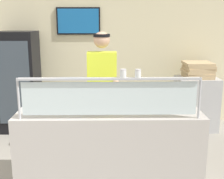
{
  "coord_description": "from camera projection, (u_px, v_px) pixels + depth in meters",
  "views": [
    {
      "loc": [
        0.96,
        -2.77,
        1.91
      ],
      "look_at": [
        1.02,
        0.44,
        1.16
      ],
      "focal_mm": 48.03,
      "sensor_mm": 36.0,
      "label": 1
    }
  ],
  "objects": [
    {
      "name": "pizza_box_stack",
      "position": [
        198.0,
        70.0,
        5.16
      ],
      "size": [
        0.5,
        0.49,
        0.27
      ],
      "color": "tan",
      "rests_on": "prep_shelf"
    },
    {
      "name": "prep_shelf",
      "position": [
        196.0,
        103.0,
        5.29
      ],
      "size": [
        0.7,
        0.55,
        0.93
      ],
      "primitive_type": "cube",
      "color": "#B7BABF",
      "rests_on": "ground"
    },
    {
      "name": "pepper_flake_shaker",
      "position": [
        138.0,
        74.0,
        2.87
      ],
      "size": [
        0.06,
        0.06,
        0.08
      ],
      "color": "white",
      "rests_on": "sneeze_guard"
    },
    {
      "name": "serving_counter",
      "position": [
        109.0,
        149.0,
        3.41
      ],
      "size": [
        1.97,
        0.79,
        0.95
      ],
      "primitive_type": "cube",
      "color": "#BCB7B2",
      "rests_on": "ground"
    },
    {
      "name": "pizza_server",
      "position": [
        94.0,
        106.0,
        3.26
      ],
      "size": [
        0.08,
        0.28,
        0.01
      ],
      "primitive_type": "cube",
      "rotation": [
        0.0,
        0.0,
        -0.0
      ],
      "color": "#ADAFB7",
      "rests_on": "pizza_tray"
    },
    {
      "name": "drink_fridge",
      "position": [
        19.0,
        82.0,
        5.2
      ],
      "size": [
        0.64,
        0.64,
        1.72
      ],
      "color": "black",
      "rests_on": "ground"
    },
    {
      "name": "shop_rear_unit",
      "position": [
        108.0,
        50.0,
        5.54
      ],
      "size": [
        6.37,
        0.13,
        2.7
      ],
      "color": "beige",
      "rests_on": "ground"
    },
    {
      "name": "parmesan_shaker",
      "position": [
        123.0,
        74.0,
        2.87
      ],
      "size": [
        0.06,
        0.06,
        0.08
      ],
      "color": "white",
      "rests_on": "sneeze_guard"
    },
    {
      "name": "worker_figure",
      "position": [
        102.0,
        89.0,
        3.96
      ],
      "size": [
        0.41,
        0.5,
        1.76
      ],
      "color": "#23232D",
      "rests_on": "ground"
    },
    {
      "name": "ground_plane",
      "position": [
        109.0,
        162.0,
        4.1
      ],
      "size": [
        12.0,
        12.0,
        0.0
      ],
      "primitive_type": "plane",
      "color": "gray",
      "rests_on": "ground"
    },
    {
      "name": "pizza_tray",
      "position": [
        97.0,
        108.0,
        3.28
      ],
      "size": [
        0.41,
        0.41,
        0.04
      ],
      "color": "#9EA0A8",
      "rests_on": "serving_counter"
    },
    {
      "name": "sneeze_guard",
      "position": [
        109.0,
        93.0,
        2.91
      ],
      "size": [
        1.79,
        0.06,
        0.41
      ],
      "color": "#B2B5BC",
      "rests_on": "serving_counter"
    }
  ]
}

